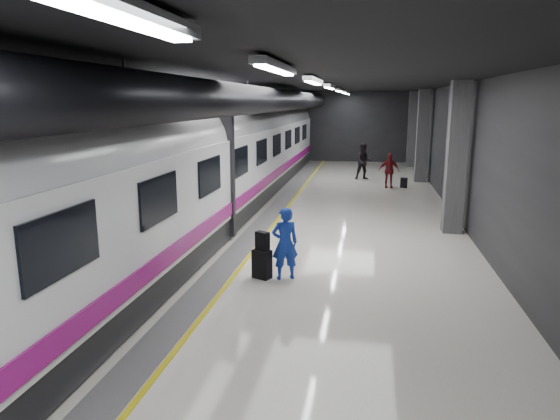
{
  "coord_description": "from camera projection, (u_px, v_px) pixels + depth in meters",
  "views": [
    {
      "loc": [
        1.97,
        -13.46,
        3.9
      ],
      "look_at": [
        0.01,
        -2.37,
        1.45
      ],
      "focal_mm": 32.0,
      "sensor_mm": 36.0,
      "label": 1
    }
  ],
  "objects": [
    {
      "name": "ground",
      "position": [
        294.0,
        242.0,
        14.12
      ],
      "size": [
        40.0,
        40.0,
        0.0
      ],
      "primitive_type": "plane",
      "color": "silver",
      "rests_on": "ground"
    },
    {
      "name": "platform_hall",
      "position": [
        290.0,
        114.0,
        14.33
      ],
      "size": [
        10.02,
        40.02,
        4.51
      ],
      "color": "black",
      "rests_on": "ground"
    },
    {
      "name": "train",
      "position": [
        182.0,
        167.0,
        14.23
      ],
      "size": [
        3.05,
        38.0,
        4.05
      ],
      "color": "black",
      "rests_on": "ground"
    },
    {
      "name": "traveler_main",
      "position": [
        285.0,
        243.0,
        11.06
      ],
      "size": [
        0.7,
        0.6,
        1.64
      ],
      "primitive_type": "imported",
      "rotation": [
        0.0,
        0.0,
        3.55
      ],
      "color": "#183EB6",
      "rests_on": "ground"
    },
    {
      "name": "suitcase_main",
      "position": [
        262.0,
        264.0,
        11.2
      ],
      "size": [
        0.47,
        0.4,
        0.66
      ],
      "primitive_type": "cube",
      "rotation": [
        0.0,
        0.0,
        -0.42
      ],
      "color": "black",
      "rests_on": "ground"
    },
    {
      "name": "shoulder_bag",
      "position": [
        262.0,
        241.0,
        11.11
      ],
      "size": [
        0.35,
        0.29,
        0.41
      ],
      "primitive_type": "cube",
      "rotation": [
        0.0,
        0.0,
        -0.51
      ],
      "color": "black",
      "rests_on": "suitcase_main"
    },
    {
      "name": "traveler_far_a",
      "position": [
        364.0,
        161.0,
        25.34
      ],
      "size": [
        1.02,
        0.86,
        1.85
      ],
      "primitive_type": "imported",
      "rotation": [
        0.0,
        0.0,
        0.2
      ],
      "color": "black",
      "rests_on": "ground"
    },
    {
      "name": "traveler_far_b",
      "position": [
        389.0,
        170.0,
        22.91
      ],
      "size": [
        0.97,
        0.48,
        1.59
      ],
      "primitive_type": "imported",
      "rotation": [
        0.0,
        0.0,
        0.1
      ],
      "color": "maroon",
      "rests_on": "ground"
    },
    {
      "name": "suitcase_far",
      "position": [
        404.0,
        183.0,
        23.01
      ],
      "size": [
        0.34,
        0.24,
        0.46
      ],
      "primitive_type": "cube",
      "rotation": [
        0.0,
        0.0,
        -0.13
      ],
      "color": "black",
      "rests_on": "ground"
    }
  ]
}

